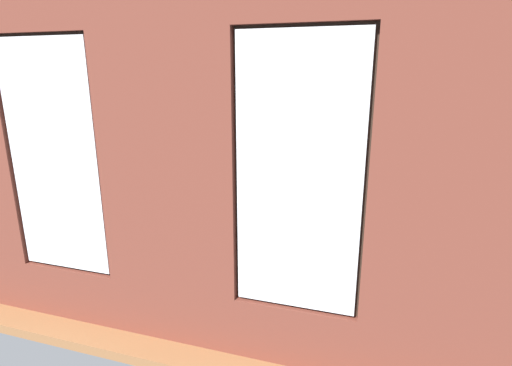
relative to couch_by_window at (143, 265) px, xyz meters
name	(u,v)px	position (x,y,z in m)	size (l,w,h in m)	color
ground_plane	(259,234)	(-0.77, -2.16, -0.38)	(6.45, 6.37, 0.10)	#99663D
brick_wall_with_windows	(167,180)	(-0.77, 0.65, 1.26)	(5.85, 0.30, 3.25)	brown
white_wall_right	(93,126)	(2.11, -1.96, 1.30)	(0.10, 5.37, 3.25)	silver
couch_by_window	(143,265)	(0.00, 0.00, 0.00)	(1.94, 0.87, 0.80)	black
couch_left	(409,249)	(-3.00, -1.40, 0.00)	(0.92, 1.80, 0.80)	black
coffee_table	(277,205)	(-0.99, -2.42, 0.07)	(1.59, 0.75, 0.45)	olive
cup_ceramic	(247,198)	(-0.51, -2.31, 0.17)	(0.09, 0.09, 0.10)	#B23D38
candle_jar	(305,198)	(-1.43, -2.55, 0.19)	(0.08, 0.08, 0.13)	#B7333D
table_plant_small	(277,193)	(-0.99, -2.42, 0.26)	(0.16, 0.16, 0.26)	#47423D
remote_gray	(267,198)	(-0.79, -2.51, 0.13)	(0.05, 0.17, 0.02)	#59595B
media_console	(131,199)	(1.81, -2.40, -0.10)	(1.12, 0.42, 0.45)	black
tv_flatscreen	(128,169)	(1.81, -2.40, 0.48)	(1.06, 0.20, 0.71)	black
papasan_chair	(283,174)	(-0.66, -4.26, 0.11)	(1.11, 1.11, 0.69)	olive
potted_plant_corner_far_left	(441,285)	(-3.15, 0.11, 0.34)	(0.89, 0.89, 1.46)	#9E5638
potted_plant_near_tv	(120,189)	(1.26, -1.39, 0.43)	(0.71, 0.78, 1.23)	gray
potted_plant_by_left_couch	(378,214)	(-2.60, -2.74, -0.03)	(0.21, 0.21, 0.47)	brown
potted_plant_foreground_right	(190,155)	(1.51, -4.30, 0.39)	(0.69, 0.65, 1.31)	#47423D
potted_plant_corner_near_left	(410,184)	(-3.15, -4.34, 0.10)	(0.45, 0.45, 0.67)	gray
potted_plant_between_couches	(262,250)	(-1.43, -0.06, 0.37)	(0.91, 0.98, 1.28)	#47423D
potted_plant_mid_room_small	(304,190)	(-1.27, -3.35, 0.08)	(0.30, 0.30, 0.62)	#9E5638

